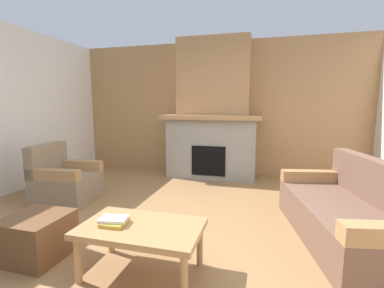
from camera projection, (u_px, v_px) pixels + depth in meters
name	position (u px, v px, depth m)	size (l,w,h in m)	color
ground	(167.00, 235.00, 2.94)	(9.00, 9.00, 0.00)	olive
wall_back_wood_panel	(216.00, 108.00, 5.62)	(6.00, 0.12, 2.70)	#A87A4C
fireplace	(213.00, 118.00, 5.28)	(1.90, 0.82, 2.70)	gray
couch	(349.00, 215.00, 2.78)	(1.17, 1.93, 0.85)	brown
armchair	(65.00, 181.00, 3.97)	(0.83, 0.83, 0.85)	#847056
coffee_table	(141.00, 232.00, 2.21)	(1.00, 0.60, 0.43)	#A87A4C
ottoman	(37.00, 236.00, 2.49)	(0.52, 0.52, 0.40)	brown
book_stack_near_edge	(114.00, 221.00, 2.22)	(0.24, 0.20, 0.06)	gold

